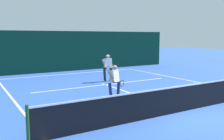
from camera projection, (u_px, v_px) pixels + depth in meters
ground_plane at (184, 111)px, 9.36m from camera, size 80.00×80.00×0.00m
court_line_baseline_far at (73, 74)px, 18.77m from camera, size 10.44×0.10×0.01m
court_line_service at (105, 85)px, 14.49m from camera, size 8.51×0.10×0.01m
court_line_centre at (134, 94)px, 12.08m from camera, size 0.10×6.40×0.01m
tennis_net at (185, 98)px, 9.29m from camera, size 11.44×0.09×1.06m
player_near at (115, 81)px, 11.10m from camera, size 0.83×0.93×1.53m
player_far at (108, 67)px, 15.49m from camera, size 0.83×0.87×1.67m
tennis_ball at (130, 95)px, 11.77m from camera, size 0.07×0.07×0.07m
tennis_ball_extra at (77, 89)px, 13.16m from camera, size 0.07×0.07×0.07m
back_fence_windscreen at (65, 51)px, 19.86m from camera, size 19.62×0.12×3.21m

